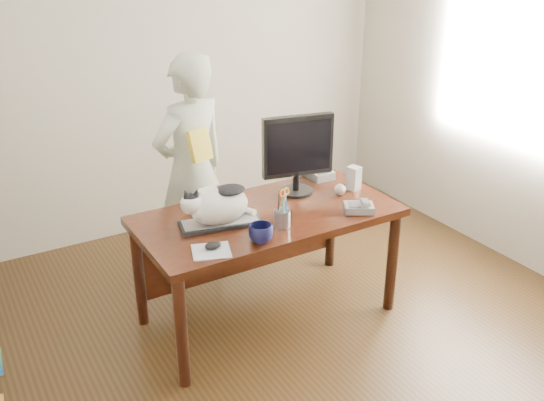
{
  "coord_description": "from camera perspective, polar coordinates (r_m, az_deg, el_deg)",
  "views": [
    {
      "loc": [
        -1.69,
        -2.3,
        2.33
      ],
      "look_at": [
        0.0,
        0.55,
        0.85
      ],
      "focal_mm": 40.0,
      "sensor_mm": 36.0,
      "label": 1
    }
  ],
  "objects": [
    {
      "name": "calculator",
      "position": [
        4.24,
        4.42,
        2.55
      ],
      "size": [
        0.15,
        0.2,
        0.06
      ],
      "rotation": [
        0.0,
        0.0,
        -0.02
      ],
      "color": "slate",
      "rests_on": "desk"
    },
    {
      "name": "monitor",
      "position": [
        3.88,
        2.43,
        4.73
      ],
      "size": [
        0.47,
        0.27,
        0.53
      ],
      "rotation": [
        0.0,
        0.0,
        -0.21
      ],
      "color": "black",
      "rests_on": "desk"
    },
    {
      "name": "baseball",
      "position": [
        3.97,
        6.41,
        1.04
      ],
      "size": [
        0.07,
        0.07,
        0.07
      ],
      "rotation": [
        0.0,
        0.0,
        -0.14
      ],
      "color": "beige",
      "rests_on": "desk"
    },
    {
      "name": "mouse",
      "position": [
        3.3,
        -5.59,
        -4.23
      ],
      "size": [
        0.11,
        0.09,
        0.04
      ],
      "rotation": [
        0.0,
        0.0,
        -0.33
      ],
      "color": "black",
      "rests_on": "mousepad"
    },
    {
      "name": "room",
      "position": [
        3.02,
        5.34,
        5.0
      ],
      "size": [
        4.5,
        4.5,
        4.5
      ],
      "color": "black",
      "rests_on": "ground"
    },
    {
      "name": "held_book",
      "position": [
        4.0,
        -6.8,
        5.21
      ],
      "size": [
        0.17,
        0.13,
        0.21
      ],
      "rotation": [
        0.0,
        0.0,
        0.26
      ],
      "color": "gold",
      "rests_on": "person"
    },
    {
      "name": "cat",
      "position": [
        3.51,
        -5.19,
        -0.4
      ],
      "size": [
        0.46,
        0.29,
        0.26
      ],
      "rotation": [
        0.0,
        0.0,
        -0.21
      ],
      "color": "white",
      "rests_on": "keyboard"
    },
    {
      "name": "keyboard",
      "position": [
        3.56,
        -4.89,
        -2.11
      ],
      "size": [
        0.5,
        0.27,
        0.03
      ],
      "rotation": [
        0.0,
        0.0,
        -0.21
      ],
      "color": "black",
      "rests_on": "desk"
    },
    {
      "name": "speaker",
      "position": [
        4.05,
        7.7,
        2.11
      ],
      "size": [
        0.09,
        0.1,
        0.16
      ],
      "rotation": [
        0.0,
        0.0,
        0.26
      ],
      "color": "#A7A7AA",
      "rests_on": "desk"
    },
    {
      "name": "book_stack",
      "position": [
        3.88,
        -5.78,
        0.45
      ],
      "size": [
        0.24,
        0.19,
        0.08
      ],
      "rotation": [
        0.0,
        0.0,
        0.13
      ],
      "color": "#531B16",
      "rests_on": "desk"
    },
    {
      "name": "mousepad",
      "position": [
        3.29,
        -5.74,
        -4.75
      ],
      "size": [
        0.25,
        0.24,
        0.0
      ],
      "rotation": [
        0.0,
        0.0,
        -0.33
      ],
      "color": "silver",
      "rests_on": "desk"
    },
    {
      "name": "person",
      "position": [
        4.22,
        -7.6,
        2.8
      ],
      "size": [
        0.67,
        0.53,
        1.63
      ],
      "primitive_type": "imported",
      "rotation": [
        0.0,
        0.0,
        3.41
      ],
      "color": "silver",
      "rests_on": "ground"
    },
    {
      "name": "desk",
      "position": [
        3.84,
        -0.98,
        -2.7
      ],
      "size": [
        1.6,
        0.8,
        0.75
      ],
      "color": "black",
      "rests_on": "ground"
    },
    {
      "name": "pen_cup",
      "position": [
        3.51,
        0.98,
        -1.5
      ],
      "size": [
        0.12,
        0.12,
        0.24
      ],
      "rotation": [
        0.0,
        0.0,
        0.25
      ],
      "color": "#9A9A9F",
      "rests_on": "desk"
    },
    {
      "name": "phone",
      "position": [
        3.76,
        8.23,
        -0.61
      ],
      "size": [
        0.22,
        0.2,
        0.08
      ],
      "rotation": [
        0.0,
        0.0,
        -0.54
      ],
      "color": "slate",
      "rests_on": "desk"
    },
    {
      "name": "coffee_mug",
      "position": [
        3.34,
        -1.05,
        -3.12
      ],
      "size": [
        0.19,
        0.19,
        0.11
      ],
      "primitive_type": "imported",
      "rotation": [
        0.0,
        0.0,
        0.49
      ],
      "color": "black",
      "rests_on": "desk"
    }
  ]
}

